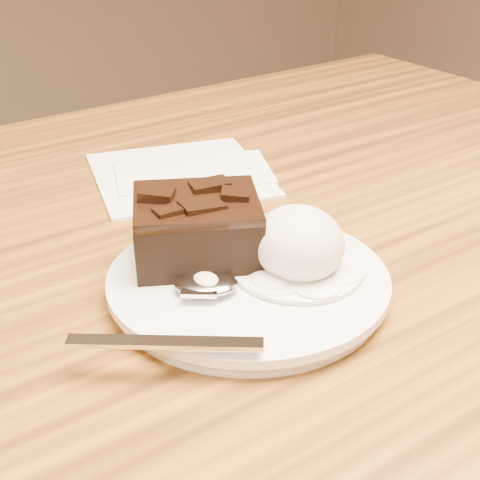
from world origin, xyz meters
TOP-DOWN VIEW (x-y plane):
  - plate at (0.01, -0.07)m, footprint 0.20×0.20m
  - brownie at (-0.01, -0.03)m, footprint 0.11×0.11m
  - ice_cream_scoop at (0.04, -0.08)m, footprint 0.06×0.07m
  - melt_puddle at (0.04, -0.08)m, footprint 0.09×0.09m
  - spoon at (-0.03, -0.07)m, footprint 0.16×0.13m
  - napkin at (0.08, 0.15)m, footprint 0.20×0.20m
  - crumb_a at (-0.02, -0.07)m, footprint 0.01×0.01m
  - crumb_b at (0.01, -0.05)m, footprint 0.01×0.01m
  - crumb_c at (-0.00, -0.06)m, footprint 0.01×0.00m

SIDE VIEW (x-z plane):
  - napkin at x=0.08m, z-range 0.75..0.76m
  - plate at x=0.01m, z-range 0.75..0.77m
  - melt_puddle at x=0.04m, z-range 0.77..0.77m
  - crumb_b at x=0.01m, z-range 0.77..0.77m
  - crumb_a at x=-0.02m, z-range 0.77..0.77m
  - crumb_c at x=0.00m, z-range 0.77..0.77m
  - spoon at x=-0.03m, z-range 0.77..0.78m
  - brownie at x=-0.01m, z-range 0.77..0.81m
  - ice_cream_scoop at x=0.04m, z-range 0.76..0.82m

